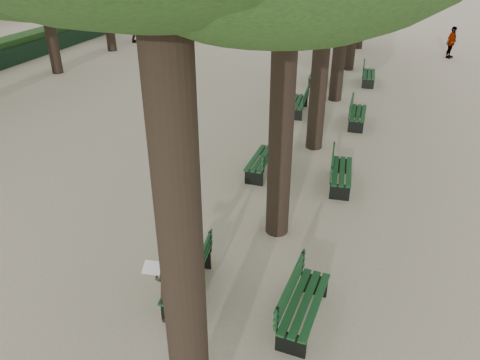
% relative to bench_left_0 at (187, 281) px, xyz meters
% --- Properties ---
extents(ground, '(120.00, 120.00, 0.00)m').
position_rel_bench_left_0_xyz_m(ground, '(-0.37, -0.43, -0.27)').
color(ground, tan).
rests_on(ground, ground).
extents(bench_left_0, '(0.78, 1.86, 0.92)m').
position_rel_bench_left_0_xyz_m(bench_left_0, '(0.00, 0.00, 0.00)').
color(bench_left_0, black).
rests_on(bench_left_0, ground).
extents(bench_left_1, '(0.58, 1.80, 0.92)m').
position_rel_bench_left_0_xyz_m(bench_left_1, '(0.00, 5.33, 0.00)').
color(bench_left_1, black).
rests_on(bench_left_1, ground).
extents(bench_left_2, '(0.67, 1.83, 0.92)m').
position_rel_bench_left_0_xyz_m(bench_left_2, '(0.00, 10.55, 0.00)').
color(bench_left_2, black).
rests_on(bench_left_2, ground).
extents(bench_left_3, '(0.65, 1.82, 0.92)m').
position_rel_bench_left_0_xyz_m(bench_left_3, '(0.00, 14.68, 0.00)').
color(bench_left_3, black).
rests_on(bench_left_3, ground).
extents(bench_right_0, '(0.70, 1.84, 0.92)m').
position_rel_bench_left_0_xyz_m(bench_right_0, '(2.27, -0.08, 0.00)').
color(bench_right_0, black).
rests_on(bench_right_0, ground).
extents(bench_right_1, '(0.73, 1.85, 0.92)m').
position_rel_bench_left_0_xyz_m(bench_right_1, '(2.27, 5.23, 0.00)').
color(bench_right_1, black).
rests_on(bench_right_1, ground).
extents(bench_right_2, '(0.63, 1.82, 0.92)m').
position_rel_bench_left_0_xyz_m(bench_right_2, '(2.27, 10.00, 0.00)').
color(bench_right_2, black).
rests_on(bench_right_2, ground).
extents(bench_right_3, '(0.67, 1.83, 0.92)m').
position_rel_bench_left_0_xyz_m(bench_right_3, '(2.27, 15.32, 0.00)').
color(bench_right_3, black).
rests_on(bench_right_3, ground).
extents(man_with_map, '(0.64, 0.68, 1.60)m').
position_rel_bench_left_0_xyz_m(man_with_map, '(-0.06, -0.69, 0.53)').
color(man_with_map, black).
rests_on(man_with_map, ground).
extents(pedestrian_e, '(1.21, 1.66, 1.85)m').
position_rel_bench_left_0_xyz_m(pedestrian_e, '(-12.30, 20.10, 0.65)').
color(pedestrian_e, '#262628').
rests_on(pedestrian_e, ground).
extents(pedestrian_b, '(1.05, 0.99, 1.70)m').
position_rel_bench_left_0_xyz_m(pedestrian_b, '(-0.09, 24.44, 0.58)').
color(pedestrian_b, '#262628').
rests_on(pedestrian_b, ground).
extents(pedestrian_a, '(0.71, 0.99, 1.88)m').
position_rel_bench_left_0_xyz_m(pedestrian_a, '(-6.56, 25.74, 0.67)').
color(pedestrian_a, '#262628').
rests_on(pedestrian_a, ground).
extents(pedestrian_c, '(0.79, 1.01, 1.67)m').
position_rel_bench_left_0_xyz_m(pedestrian_c, '(6.10, 21.66, 0.56)').
color(pedestrian_c, '#262628').
rests_on(pedestrian_c, ground).
extents(pedestrian_d, '(0.72, 0.78, 1.55)m').
position_rel_bench_left_0_xyz_m(pedestrian_d, '(-0.90, 29.00, 0.50)').
color(pedestrian_d, '#262628').
rests_on(pedestrian_d, ground).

